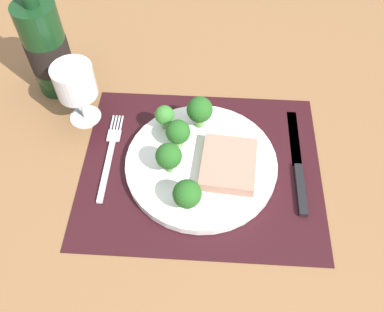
{
  "coord_description": "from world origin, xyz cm",
  "views": [
    {
      "loc": [
        0.82,
        -41.06,
        59.99
      ],
      "look_at": [
        -1.68,
        1.03,
        1.9
      ],
      "focal_mm": 38.31,
      "sensor_mm": 36.0,
      "label": 1
    }
  ],
  "objects_px": {
    "knife": "(298,168)",
    "wine_bottle": "(47,48)",
    "plate": "(201,164)",
    "steak": "(228,164)",
    "fork": "(110,155)",
    "wine_glass": "(75,84)"
  },
  "relations": [
    {
      "from": "plate",
      "to": "steak",
      "type": "distance_m",
      "value": 0.05
    },
    {
      "from": "wine_glass",
      "to": "fork",
      "type": "bearing_deg",
      "value": -54.72
    },
    {
      "from": "steak",
      "to": "knife",
      "type": "distance_m",
      "value": 0.13
    },
    {
      "from": "steak",
      "to": "wine_glass",
      "type": "relative_size",
      "value": 0.86
    },
    {
      "from": "plate",
      "to": "knife",
      "type": "distance_m",
      "value": 0.17
    },
    {
      "from": "fork",
      "to": "knife",
      "type": "bearing_deg",
      "value": -0.92
    },
    {
      "from": "knife",
      "to": "wine_bottle",
      "type": "height_order",
      "value": "wine_bottle"
    },
    {
      "from": "knife",
      "to": "wine_bottle",
      "type": "distance_m",
      "value": 0.51
    },
    {
      "from": "steak",
      "to": "knife",
      "type": "xyz_separation_m",
      "value": [
        0.12,
        0.02,
        -0.02
      ]
    },
    {
      "from": "fork",
      "to": "plate",
      "type": "bearing_deg",
      "value": -4.32
    },
    {
      "from": "plate",
      "to": "knife",
      "type": "height_order",
      "value": "plate"
    },
    {
      "from": "steak",
      "to": "plate",
      "type": "bearing_deg",
      "value": 167.25
    },
    {
      "from": "steak",
      "to": "fork",
      "type": "bearing_deg",
      "value": 173.33
    },
    {
      "from": "fork",
      "to": "wine_glass",
      "type": "xyz_separation_m",
      "value": [
        -0.06,
        0.09,
        0.08
      ]
    },
    {
      "from": "steak",
      "to": "knife",
      "type": "height_order",
      "value": "steak"
    },
    {
      "from": "steak",
      "to": "fork",
      "type": "relative_size",
      "value": 0.56
    },
    {
      "from": "wine_bottle",
      "to": "knife",
      "type": "bearing_deg",
      "value": -21.16
    },
    {
      "from": "plate",
      "to": "steak",
      "type": "height_order",
      "value": "steak"
    },
    {
      "from": "plate",
      "to": "knife",
      "type": "xyz_separation_m",
      "value": [
        0.17,
        0.01,
        -0.0
      ]
    },
    {
      "from": "plate",
      "to": "fork",
      "type": "height_order",
      "value": "plate"
    },
    {
      "from": "plate",
      "to": "wine_bottle",
      "type": "height_order",
      "value": "wine_bottle"
    },
    {
      "from": "steak",
      "to": "fork",
      "type": "distance_m",
      "value": 0.21
    }
  ]
}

